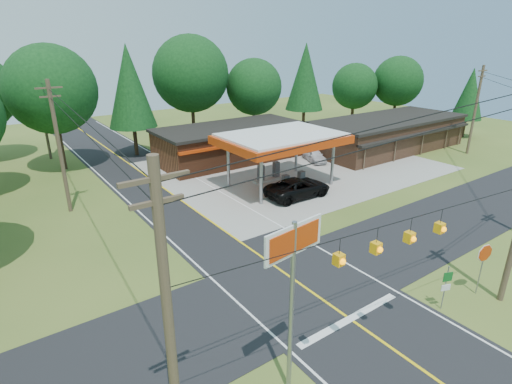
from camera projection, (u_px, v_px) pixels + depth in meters
ground at (300, 284)px, 21.84m from camera, size 120.00×120.00×0.00m
main_highway at (300, 284)px, 21.84m from camera, size 8.00×120.00×0.02m
cross_road at (300, 284)px, 21.84m from camera, size 70.00×7.00×0.02m
lane_center_yellow at (300, 284)px, 21.84m from camera, size 0.15×110.00×0.00m
gas_canopy at (281, 140)px, 35.10m from camera, size 10.60×7.40×4.88m
convenience_store at (231, 143)px, 44.09m from camera, size 16.40×7.55×3.80m
strip_building at (387, 133)px, 48.49m from camera, size 20.40×8.75×3.80m
utility_pole_near_left at (168, 322)px, 11.04m from camera, size 1.80×0.30×10.00m
utility_pole_far_left at (59, 146)px, 29.38m from camera, size 1.80×0.30×10.00m
utility_pole_far_right at (475, 109)px, 45.25m from camera, size 1.80×0.30×10.00m
utility_pole_north at (43, 117)px, 43.30m from camera, size 0.30×0.30×9.50m
overhead_beacons at (395, 225)px, 14.52m from camera, size 17.04×2.04×1.03m
treeline_backdrop at (142, 97)px, 37.92m from camera, size 70.27×51.59×13.30m
suv_car at (298, 188)px, 33.77m from camera, size 6.04×6.04×1.64m
sedan_car at (315, 156)px, 43.76m from camera, size 4.90×4.90×1.31m
big_stop_sign at (293, 270)px, 13.45m from camera, size 2.61×0.40×7.05m
octagonal_stop_sign at (484, 257)px, 20.26m from camera, size 0.98×0.25×2.92m
route_sign_post at (446, 284)px, 19.32m from camera, size 0.47×0.21×2.43m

